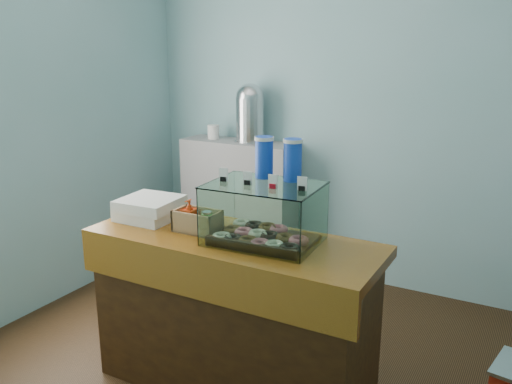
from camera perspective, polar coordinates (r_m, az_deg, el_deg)
The scene contains 8 objects.
ground at distance 3.49m, azimuth -0.04°, elevation -17.55°, with size 3.50×3.50×0.00m, color black.
room_shell at distance 2.93m, azimuth 0.47°, elevation 11.65°, with size 3.54×3.04×2.82m.
counter at distance 3.07m, azimuth -2.41°, elevation -12.59°, with size 1.60×0.60×0.90m.
back_shelf at distance 4.72m, azimuth -1.81°, elevation -1.22°, with size 1.00×0.32×1.10m, color gray.
display_case at distance 2.80m, azimuth 1.04°, elevation -1.91°, with size 0.59×0.45×0.53m.
condiment_crate at distance 2.98m, azimuth -6.29°, elevation -2.98°, with size 0.25×0.16×0.17m.
pastry_boxes at distance 3.23m, azimuth -11.10°, elevation -1.69°, with size 0.34×0.34×0.13m.
coffee_urn at distance 4.52m, azimuth -0.62°, elevation 8.47°, with size 0.26×0.26×0.48m.
Camera 1 is at (1.42, -2.56, 1.89)m, focal length 38.00 mm.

